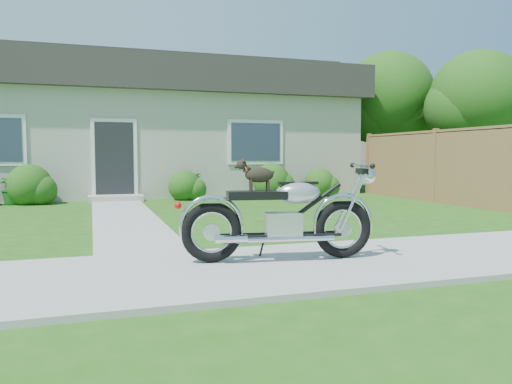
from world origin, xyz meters
TOP-DOWN VIEW (x-y plane):
  - ground at (0.00, 0.00)m, footprint 80.00×80.00m
  - sidewalk at (0.00, 0.00)m, footprint 24.00×2.20m
  - walkway at (-1.50, 5.00)m, footprint 1.20×8.00m
  - house at (-0.00, 11.99)m, footprint 12.60×7.03m
  - fence at (6.30, 5.75)m, footprint 0.12×6.62m
  - tree_near at (9.40, 7.55)m, footprint 2.91×2.90m
  - tree_far at (8.01, 10.31)m, footprint 3.16×3.16m
  - shrub_row at (-0.06, 8.50)m, footprint 10.04×1.08m
  - potted_plant_left at (-3.95, 8.55)m, footprint 0.88×0.95m
  - potted_plant_right at (0.62, 8.55)m, footprint 0.58×0.58m
  - motorcycle_with_dog at (-0.08, 0.18)m, footprint 2.22×0.66m

SIDE VIEW (x-z plane):
  - ground at x=0.00m, z-range 0.00..0.00m
  - walkway at x=-1.50m, z-range 0.00..0.03m
  - sidewalk at x=0.00m, z-range 0.00..0.04m
  - potted_plant_right at x=0.62m, z-range 0.00..0.73m
  - shrub_row at x=-0.06m, z-range -0.12..0.96m
  - potted_plant_left at x=-3.95m, z-range 0.00..0.86m
  - motorcycle_with_dog at x=-0.08m, z-range -0.02..1.10m
  - fence at x=6.30m, z-range -0.01..1.89m
  - house at x=0.00m, z-range -0.09..4.41m
  - tree_near at x=9.40m, z-range 0.63..5.07m
  - tree_far at x=8.01m, z-range 0.69..5.54m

